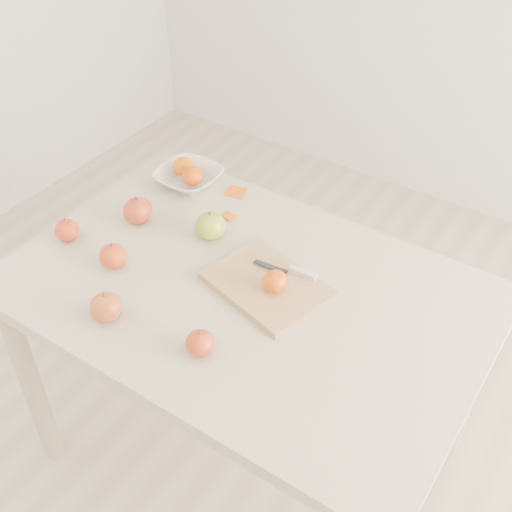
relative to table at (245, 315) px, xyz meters
The scene contains 16 objects.
ground 0.65m from the table, ahead, with size 3.50×3.50×0.00m, color #C6B293.
table is the anchor object (origin of this frame).
cutting_board 0.12m from the table, 34.55° to the left, with size 0.29×0.21×0.02m, color tan.
board_tangerine 0.16m from the table, 15.78° to the left, with size 0.06×0.06×0.05m, color #CC6007.
fruit_bowl 0.52m from the table, 144.65° to the left, with size 0.19×0.19×0.05m, color white.
bowl_tangerine_near 0.55m from the table, 145.33° to the left, with size 0.07×0.07×0.06m, color #E06107.
bowl_tangerine_far 0.50m from the table, 144.03° to the left, with size 0.07×0.07×0.06m, color #C75507.
orange_peel_a 0.43m from the table, 128.46° to the left, with size 0.06×0.04×0.00m, color #D4530E.
orange_peel_b 0.32m from the table, 133.33° to the left, with size 0.04×0.04×0.00m, color #CF680E.
paring_knife 0.18m from the table, 47.86° to the left, with size 0.17×0.05×0.01m.
apple_green 0.27m from the table, 148.94° to the left, with size 0.09×0.09×0.08m, color olive.
apple_red_a 0.44m from the table, behind, with size 0.08×0.08×0.07m, color maroon.
apple_red_c 0.37m from the table, 128.26° to the right, with size 0.08×0.08×0.07m, color maroon.
apple_red_d 0.54m from the table, 168.31° to the right, with size 0.07×0.07×0.06m, color #A0180E.
apple_red_e 0.27m from the table, 80.52° to the right, with size 0.07×0.07×0.06m, color #9E1B09.
apple_red_b 0.38m from the table, 160.17° to the right, with size 0.07×0.07×0.07m, color #A41101.
Camera 1 is at (0.69, -0.97, 1.85)m, focal length 45.00 mm.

